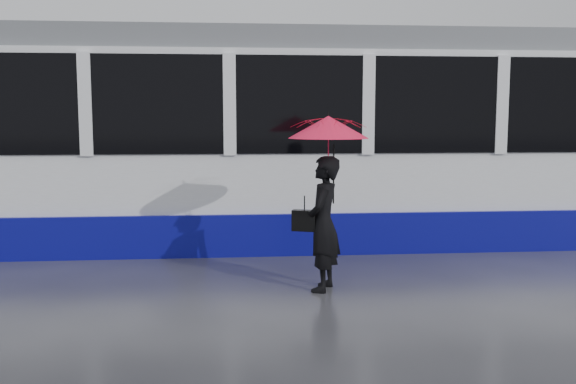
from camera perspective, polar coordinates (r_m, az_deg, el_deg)
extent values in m
plane|color=#2C2C31|center=(8.19, -6.35, -7.68)|extent=(90.00, 90.00, 0.00)
cube|color=#3F3D38|center=(9.92, -6.14, -5.07)|extent=(34.00, 0.07, 0.02)
cube|color=#3F3D38|center=(11.34, -6.02, -3.59)|extent=(34.00, 0.07, 0.02)
cube|color=white|center=(11.02, -23.73, 3.52)|extent=(24.00, 2.40, 2.95)
cube|color=#0B0B7B|center=(11.14, -23.43, -2.73)|extent=(24.00, 2.56, 0.62)
cube|color=black|center=(11.01, -23.90, 7.03)|extent=(23.00, 2.48, 1.40)
cube|color=slate|center=(11.06, -24.14, 12.08)|extent=(23.60, 2.20, 0.35)
imported|color=black|center=(7.48, 3.16, -2.83)|extent=(0.55, 0.67, 1.58)
imported|color=#FF157B|center=(7.40, 3.59, 3.87)|extent=(1.11, 1.12, 0.79)
cone|color=#FF157B|center=(7.39, 3.60, 5.78)|extent=(1.19, 1.19, 0.26)
cylinder|color=black|center=(7.39, 3.61, 6.93)|extent=(0.01, 0.01, 0.06)
cylinder|color=black|center=(7.45, 4.07, 1.60)|extent=(0.02, 0.02, 0.69)
cube|color=black|center=(7.47, 1.47, -2.55)|extent=(0.31, 0.21, 0.24)
cylinder|color=black|center=(7.44, 1.47, -0.94)|extent=(0.01, 0.01, 0.18)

